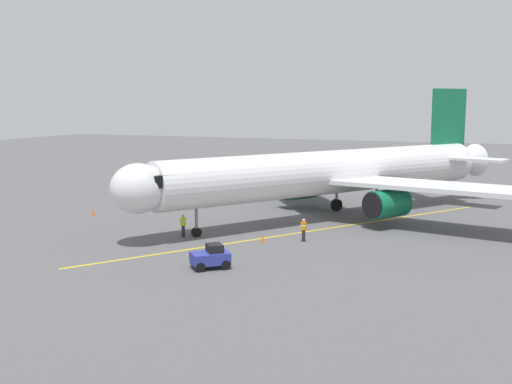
{
  "coord_description": "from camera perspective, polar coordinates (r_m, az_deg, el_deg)",
  "views": [
    {
      "loc": [
        -15.93,
        51.48,
        10.23
      ],
      "look_at": [
        2.47,
        5.85,
        3.0
      ],
      "focal_mm": 43.3,
      "sensor_mm": 36.0,
      "label": 1
    }
  ],
  "objects": [
    {
      "name": "safety_cone_nose_left",
      "position": [
        57.79,
        -14.81,
        -1.84
      ],
      "size": [
        0.32,
        0.32,
        0.55
      ],
      "primitive_type": "cone",
      "color": "#F2590F",
      "rests_on": "ground"
    },
    {
      "name": "tug_portside",
      "position": [
        66.43,
        -6.61,
        0.06
      ],
      "size": [
        1.92,
        2.53,
        1.5
      ],
      "color": "black",
      "rests_on": "ground"
    },
    {
      "name": "ground_crew_marshaller",
      "position": [
        47.31,
        -6.74,
        -3.09
      ],
      "size": [
        0.42,
        0.29,
        1.71
      ],
      "color": "#23232D",
      "rests_on": "ground"
    },
    {
      "name": "ground_plane",
      "position": [
        54.85,
        4.69,
        -2.42
      ],
      "size": [
        220.0,
        220.0,
        0.0
      ],
      "primitive_type": "plane",
      "color": "#565659"
    },
    {
      "name": "tug_near_nose",
      "position": [
        38.44,
        -4.2,
        -6.01
      ],
      "size": [
        2.71,
        2.65,
        1.5
      ],
      "color": "#2D3899",
      "rests_on": "ground"
    },
    {
      "name": "ground_crew_wing_walker",
      "position": [
        45.58,
        4.42,
        -3.49
      ],
      "size": [
        0.43,
        0.3,
        1.71
      ],
      "color": "#23232D",
      "rests_on": "ground"
    },
    {
      "name": "safety_cone_nose_right",
      "position": [
        45.2,
        0.6,
        -4.36
      ],
      "size": [
        0.32,
        0.32,
        0.55
      ],
      "primitive_type": "cone",
      "color": "#F2590F",
      "rests_on": "ground"
    },
    {
      "name": "airplane",
      "position": [
        54.66,
        7.19,
        1.75
      ],
      "size": [
        30.75,
        35.48,
        11.5
      ],
      "color": "white",
      "rests_on": "ground"
    },
    {
      "name": "apron_lead_in_line",
      "position": [
        49.41,
        5.08,
        -3.62
      ],
      "size": [
        22.41,
        33.4,
        0.01
      ],
      "primitive_type": "cube",
      "rotation": [
        0.0,
        0.0,
        -0.59
      ],
      "color": "yellow",
      "rests_on": "ground"
    }
  ]
}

